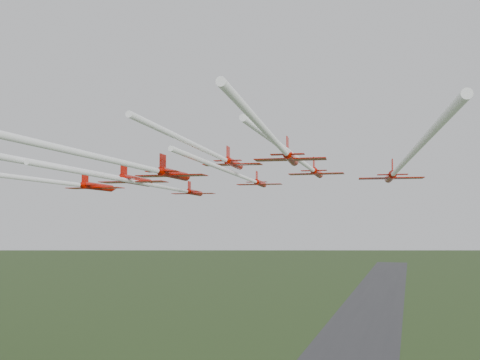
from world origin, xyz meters
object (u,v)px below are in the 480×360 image
(jet_row2_right, at_px, (306,165))
(jet_row3_mid, at_px, (219,157))
(jet_row2_left, at_px, (167,188))
(jet_trail_solo, at_px, (131,164))
(jet_lead, at_px, (246,178))
(jet_row4_right, at_px, (283,149))
(jet_row3_right, at_px, (399,168))
(jet_row4_left, at_px, (99,174))
(jet_row3_left, at_px, (64,183))

(jet_row2_right, height_order, jet_row3_mid, jet_row3_mid)
(jet_row2_left, height_order, jet_trail_solo, jet_trail_solo)
(jet_lead, bearing_deg, jet_row2_left, -132.57)
(jet_row2_right, height_order, jet_row4_right, jet_row2_right)
(jet_row2_left, distance_m, jet_row3_right, 35.94)
(jet_row2_left, relative_size, jet_row4_left, 1.18)
(jet_row3_right, bearing_deg, jet_row4_left, -163.35)
(jet_row3_right, bearing_deg, jet_trail_solo, -143.99)
(jet_row4_left, xyz_separation_m, jet_trail_solo, (8.80, -8.31, 0.02))
(jet_row3_right, bearing_deg, jet_row2_right, 132.52)
(jet_row3_right, height_order, jet_trail_solo, jet_row3_right)
(jet_row3_left, bearing_deg, jet_row2_right, 16.26)
(jet_row3_left, bearing_deg, jet_lead, 37.68)
(jet_row3_left, distance_m, jet_row3_right, 48.73)
(jet_row2_right, distance_m, jet_row4_right, 21.21)
(jet_row2_right, distance_m, jet_trail_solo, 36.41)
(jet_lead, xyz_separation_m, jet_trail_solo, (1.16, -42.02, -2.01))
(jet_lead, height_order, jet_row4_right, jet_row4_right)
(jet_row3_left, bearing_deg, jet_row2_left, 25.75)
(jet_row2_right, xyz_separation_m, jet_trail_solo, (-10.88, -34.61, -3.10))
(jet_lead, relative_size, jet_row4_left, 1.20)
(jet_row2_left, xyz_separation_m, jet_row4_left, (1.55, -21.60, 0.25))
(jet_row3_left, bearing_deg, jet_row3_mid, -2.18)
(jet_trail_solo, bearing_deg, jet_lead, 88.45)
(jet_row3_right, distance_m, jet_row4_right, 15.59)
(jet_lead, relative_size, jet_row4_right, 1.28)
(jet_row2_right, distance_m, jet_row4_left, 33.00)
(jet_row2_left, relative_size, jet_row3_right, 0.96)
(jet_lead, distance_m, jet_trail_solo, 42.09)
(jet_lead, distance_m, jet_row3_mid, 19.39)
(jet_row3_mid, bearing_deg, jet_row2_right, 44.36)
(jet_row2_right, distance_m, jet_row3_mid, 15.47)
(jet_row2_right, height_order, jet_row3_left, jet_row2_right)
(jet_lead, relative_size, jet_row3_right, 0.98)
(jet_trail_solo, bearing_deg, jet_row2_left, 105.96)
(jet_row3_right, bearing_deg, jet_row2_left, 161.81)
(jet_row2_right, height_order, jet_row4_left, jet_row2_right)
(jet_row3_mid, relative_size, jet_row4_right, 0.99)
(jet_lead, height_order, jet_row2_left, jet_lead)
(jet_row4_left, bearing_deg, jet_row3_left, 132.25)
(jet_row4_left, bearing_deg, jet_lead, 72.51)
(jet_lead, bearing_deg, jet_row4_left, -108.17)
(jet_row2_left, xyz_separation_m, jet_row3_right, (35.12, -7.53, 1.36))
(jet_row2_left, height_order, jet_row2_right, jet_row2_right)
(jet_lead, distance_m, jet_row3_right, 32.54)
(jet_row3_left, relative_size, jet_row4_left, 1.01)
(jet_trail_solo, bearing_deg, jet_row4_right, 44.84)
(jet_row3_mid, xyz_separation_m, jet_row3_right, (23.86, -0.42, -2.30))
(jet_row3_mid, bearing_deg, jet_row2_left, 142.25)
(jet_lead, distance_m, jet_row4_left, 34.63)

